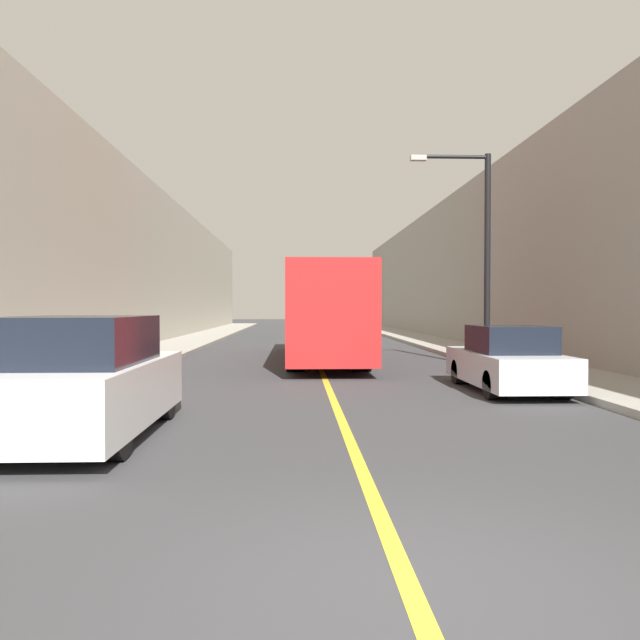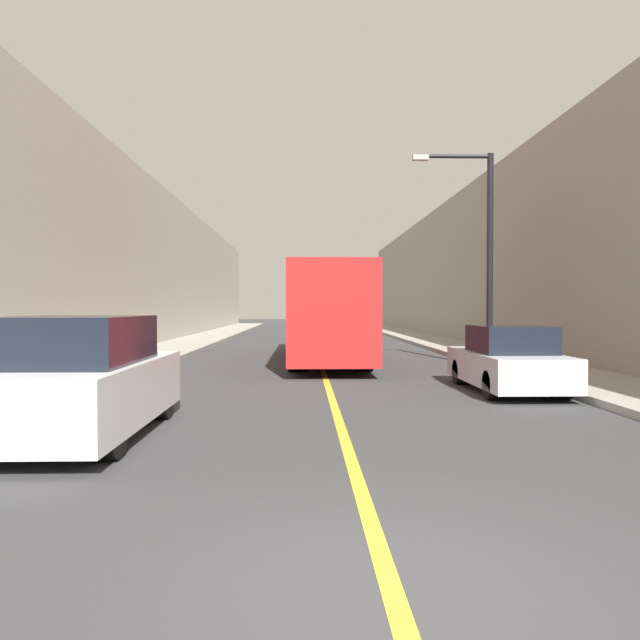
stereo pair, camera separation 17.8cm
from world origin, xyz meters
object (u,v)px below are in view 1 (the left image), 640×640
at_px(street_lamp_right, 480,242).
at_px(car_right_near, 508,362).
at_px(bus, 323,312).
at_px(parked_suv_left, 82,381).

bearing_deg(street_lamp_right, car_right_near, -100.38).
height_order(bus, street_lamp_right, street_lamp_right).
xyz_separation_m(parked_suv_left, car_right_near, (8.02, 4.84, -0.16)).
relative_size(bus, car_right_near, 2.89).
height_order(car_right_near, street_lamp_right, street_lamp_right).
relative_size(bus, parked_suv_left, 2.66).
bearing_deg(bus, car_right_near, -65.31).
relative_size(bus, street_lamp_right, 1.86).
xyz_separation_m(parked_suv_left, street_lamp_right, (9.07, 10.59, 3.19)).
bearing_deg(parked_suv_left, street_lamp_right, 49.41).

